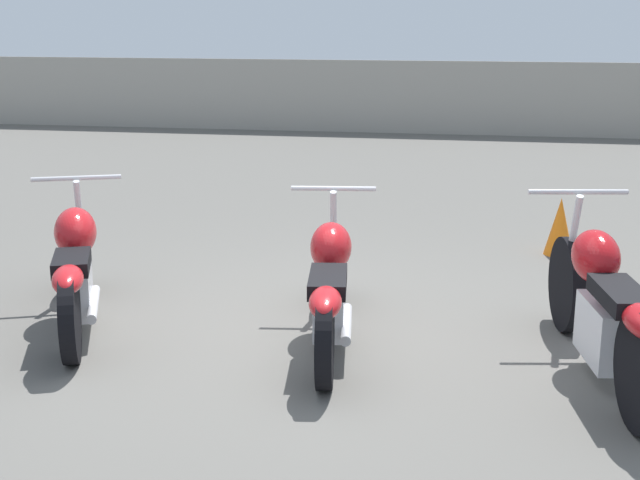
# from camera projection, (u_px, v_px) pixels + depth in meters

# --- Properties ---
(ground_plane) EXTENTS (60.00, 60.00, 0.00)m
(ground_plane) POSITION_uv_depth(u_px,v_px,m) (316.00, 336.00, 6.27)
(ground_plane) COLOR #5B5954
(fence_back) EXTENTS (40.00, 0.04, 1.31)m
(fence_back) POSITION_uv_depth(u_px,v_px,m) (416.00, 97.00, 16.09)
(fence_back) COLOR #9E998E
(fence_back) RESTS_ON ground_plane
(motorcycle_slot_1) EXTENTS (0.99, 2.01, 0.98)m
(motorcycle_slot_1) POSITION_uv_depth(u_px,v_px,m) (76.00, 268.00, 6.40)
(motorcycle_slot_1) COLOR black
(motorcycle_slot_1) RESTS_ON ground_plane
(motorcycle_slot_2) EXTENTS (0.63, 2.17, 0.95)m
(motorcycle_slot_2) POSITION_uv_depth(u_px,v_px,m) (330.00, 286.00, 6.06)
(motorcycle_slot_2) COLOR black
(motorcycle_slot_2) RESTS_ON ground_plane
(motorcycle_slot_3) EXTENTS (0.70, 2.24, 1.05)m
(motorcycle_slot_3) POSITION_uv_depth(u_px,v_px,m) (603.00, 307.00, 5.49)
(motorcycle_slot_3) COLOR black
(motorcycle_slot_3) RESTS_ON ground_plane
(traffic_cone_far) EXTENTS (0.27, 0.27, 0.54)m
(traffic_cone_far) POSITION_uv_depth(u_px,v_px,m) (560.00, 226.00, 8.27)
(traffic_cone_far) COLOR orange
(traffic_cone_far) RESTS_ON ground_plane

